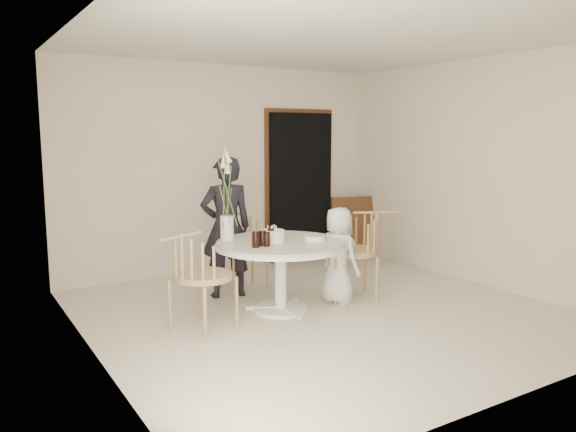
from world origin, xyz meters
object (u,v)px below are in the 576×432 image
chair_left (193,268)px  chair_right (364,242)px  boy (339,255)px  girl (226,227)px  flower_vase (227,208)px  chair_far (239,239)px  birthday_cake (272,236)px  table (281,252)px

chair_left → chair_right: bearing=-111.7°
chair_left → boy: 1.70m
girl → flower_vase: 0.56m
boy → chair_far: bearing=21.8°
chair_far → flower_vase: size_ratio=0.95×
chair_left → boy: bearing=-111.4°
chair_left → birthday_cake: chair_left is taller
table → chair_left: (-1.01, -0.15, -0.00)m
chair_left → boy: boy is taller
flower_vase → girl: bearing=65.7°
chair_far → boy: boy is taller
table → flower_vase: flower_vase is taller
chair_far → birthday_cake: (-0.13, -1.00, 0.20)m
chair_right → boy: (-0.35, -0.01, -0.11)m
flower_vase → table: bearing=-38.6°
boy → flower_vase: bearing=61.2°
chair_left → birthday_cake: bearing=-103.3°
chair_far → chair_right: size_ratio=0.93×
boy → flower_vase: 1.31m
table → boy: bearing=-6.2°
girl → boy: size_ratio=1.51×
chair_right → birthday_cake: (-1.11, 0.09, 0.16)m
chair_left → flower_vase: flower_vase is taller
table → chair_right: (1.03, -0.07, 0.02)m
chair_right → flower_vase: 1.58m
table → chair_left: 1.02m
chair_far → flower_vase: flower_vase is taller
girl → birthday_cake: girl is taller
chair_far → chair_left: bearing=-127.9°
boy → birthday_cake: bearing=74.3°
girl → flower_vase: flower_vase is taller
chair_right → flower_vase: (-1.46, 0.41, 0.43)m
boy → girl: bearing=38.5°
chair_left → flower_vase: bearing=-73.7°
birthday_cake → chair_right: bearing=-4.7°
chair_far → boy: size_ratio=0.87×
chair_right → boy: boy is taller
chair_left → boy: (1.69, 0.08, -0.09)m
table → chair_left: chair_left is taller
chair_left → girl: 1.23m
chair_left → flower_vase: size_ratio=0.99×
girl → birthday_cake: (0.15, -0.76, 0.00)m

